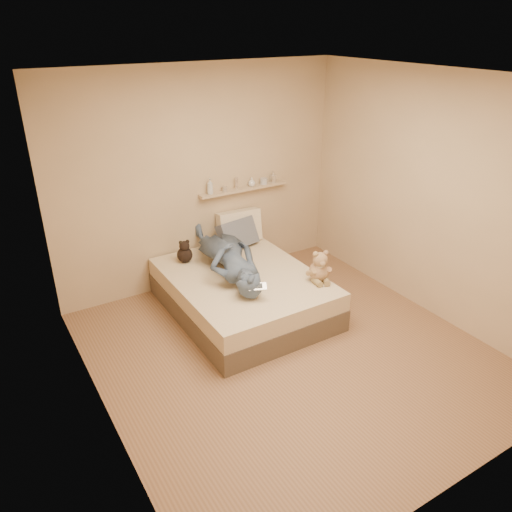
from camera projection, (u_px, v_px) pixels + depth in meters
room at (294, 232)px, 4.42m from camera, size 3.80×3.80×3.80m
bed at (243, 293)px, 5.60m from camera, size 1.50×1.90×0.45m
game_console at (257, 287)px, 4.94m from camera, size 0.20×0.15×0.06m
teddy_bear at (320, 269)px, 5.32m from camera, size 0.28×0.30×0.36m
dark_plush at (185, 253)px, 5.75m from camera, size 0.18×0.18×0.28m
pillow_cream at (239, 226)px, 6.26m from camera, size 0.56×0.26×0.42m
pillow_grey at (238, 234)px, 6.12m from camera, size 0.54×0.36×0.37m
person at (228, 256)px, 5.53m from camera, size 0.83×1.62×0.37m
wall_shelf at (244, 189)px, 6.18m from camera, size 1.20×0.12×0.03m
shelf_bottles at (243, 183)px, 6.14m from camera, size 0.97×0.10×0.19m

